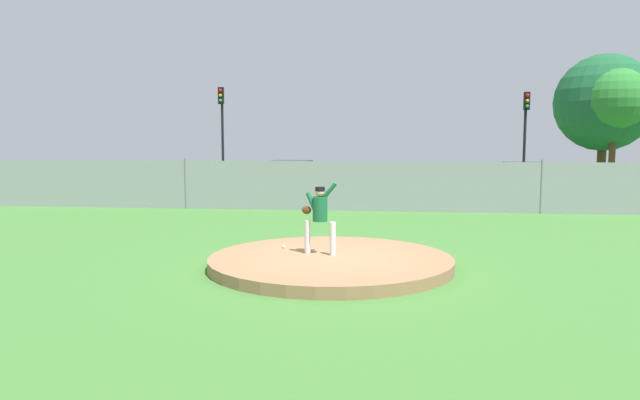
% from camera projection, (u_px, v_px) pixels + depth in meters
% --- Properties ---
extents(ground_plane, '(80.00, 80.00, 0.00)m').
position_uv_depth(ground_plane, '(350.00, 226.00, 18.44)').
color(ground_plane, '#427A33').
extents(asphalt_strip, '(44.00, 7.00, 0.01)m').
position_uv_depth(asphalt_strip, '(362.00, 199.00, 26.84)').
color(asphalt_strip, '#2B2B2D').
rests_on(asphalt_strip, ground_plane).
extents(pitchers_mound, '(5.22, 5.22, 0.24)m').
position_uv_depth(pitchers_mound, '(331.00, 262.00, 12.50)').
color(pitchers_mound, '#99704C').
rests_on(pitchers_mound, ground_plane).
extents(pitcher_youth, '(0.79, 0.32, 1.59)m').
position_uv_depth(pitcher_youth, '(319.00, 213.00, 12.63)').
color(pitcher_youth, silver).
rests_on(pitcher_youth, pitchers_mound).
extents(baseball, '(0.07, 0.07, 0.07)m').
position_uv_depth(baseball, '(284.00, 247.00, 13.44)').
color(baseball, white).
rests_on(baseball, pitchers_mound).
extents(chainlink_fence, '(34.02, 0.07, 2.00)m').
position_uv_depth(chainlink_fence, '(357.00, 186.00, 22.29)').
color(chainlink_fence, gray).
rests_on(chainlink_fence, ground_plane).
extents(parked_car_burgundy, '(1.93, 4.34, 1.74)m').
position_uv_depth(parked_car_burgundy, '(527.00, 183.00, 25.45)').
color(parked_car_burgundy, maroon).
rests_on(parked_car_burgundy, ground_plane).
extents(parked_car_silver, '(1.95, 4.58, 1.60)m').
position_uv_depth(parked_car_silver, '(145.00, 181.00, 27.60)').
color(parked_car_silver, '#B7BABF').
rests_on(parked_car_silver, ground_plane).
extents(parked_car_navy, '(1.79, 4.76, 1.62)m').
position_uv_depth(parked_car_navy, '(363.00, 182.00, 26.64)').
color(parked_car_navy, '#161E4C').
rests_on(parked_car_navy, ground_plane).
extents(parked_car_slate, '(2.11, 4.35, 1.75)m').
position_uv_depth(parked_car_slate, '(290.00, 180.00, 27.19)').
color(parked_car_slate, slate).
rests_on(parked_car_slate, ground_plane).
extents(parked_car_white, '(1.93, 4.33, 1.61)m').
position_uv_depth(parked_car_white, '(456.00, 184.00, 25.90)').
color(parked_car_white, silver).
rests_on(parked_car_white, ground_plane).
extents(traffic_cone_orange, '(0.40, 0.40, 0.55)m').
position_uv_depth(traffic_cone_orange, '(400.00, 191.00, 28.15)').
color(traffic_cone_orange, orange).
rests_on(traffic_cone_orange, asphalt_strip).
extents(traffic_light_near, '(0.28, 0.46, 5.55)m').
position_uv_depth(traffic_light_near, '(222.00, 121.00, 31.87)').
color(traffic_light_near, black).
rests_on(traffic_light_near, ground_plane).
extents(traffic_light_far, '(0.28, 0.46, 5.10)m').
position_uv_depth(traffic_light_far, '(526.00, 125.00, 29.42)').
color(traffic_light_far, black).
rests_on(traffic_light_far, ground_plane).
extents(tree_broad_left, '(5.73, 5.73, 7.78)m').
position_uv_depth(tree_broad_left, '(604.00, 103.00, 34.67)').
color(tree_broad_left, '#4C331E').
rests_on(tree_broad_left, ground_plane).
extents(tree_slender_far, '(3.71, 3.71, 6.84)m').
position_uv_depth(tree_slender_far, '(615.00, 100.00, 33.20)').
color(tree_slender_far, '#4C331E').
rests_on(tree_slender_far, ground_plane).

